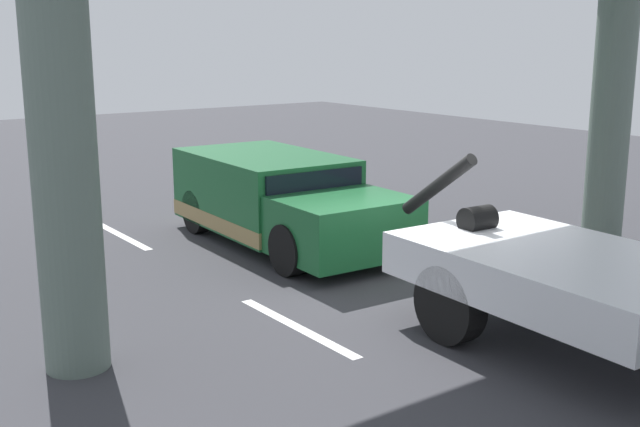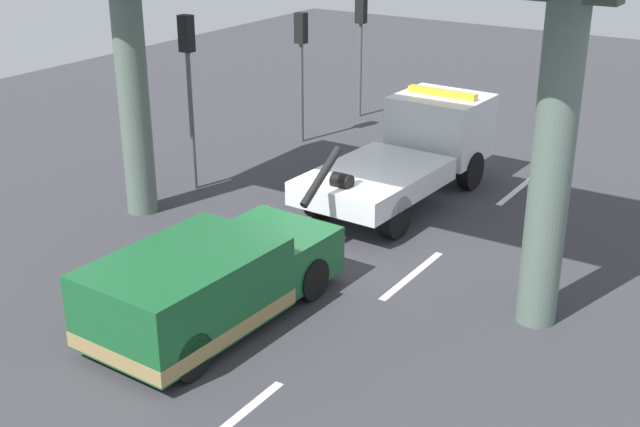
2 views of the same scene
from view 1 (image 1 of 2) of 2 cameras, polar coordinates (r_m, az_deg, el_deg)
name	(u,v)px [view 1 (image 1 of 2)]	position (r m, az deg, el deg)	size (l,w,h in m)	color
ground_plane	(421,298)	(11.72, 7.36, -6.15)	(60.00, 40.00, 0.10)	#38383D
lane_stripe_west	(121,235)	(15.51, -14.27, -1.56)	(2.60, 0.16, 0.01)	silver
lane_stripe_mid	(297,327)	(10.39, -1.71, -8.24)	(2.60, 0.16, 0.01)	silver
towed_van_green	(280,201)	(14.40, -2.92, 0.91)	(5.27, 2.37, 1.58)	#195B2D
traffic_cone_orange	(527,265)	(12.59, 14.86, -3.62)	(0.48, 0.48, 0.57)	orange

